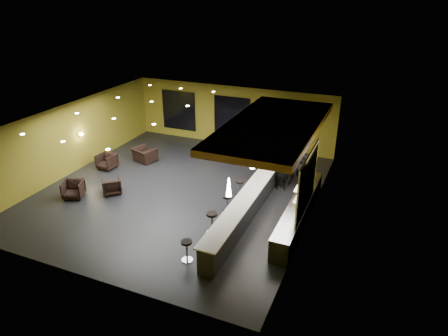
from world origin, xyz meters
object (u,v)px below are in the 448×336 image
at_px(bar_counter, 247,207).
at_px(pendant_1, 253,160).
at_px(pendant_2, 271,140).
at_px(bar_stool_3, 240,186).
at_px(bar_stool_2, 227,202).
at_px(armchair_b, 112,185).
at_px(bar_stool_1, 212,220).
at_px(staff_c, 303,172).
at_px(armchair_a, 73,189).
at_px(bar_stool_0, 187,248).
at_px(pendant_0, 229,187).
at_px(armchair_c, 107,161).
at_px(prep_counter, 299,212).
at_px(staff_a, 282,172).
at_px(staff_b, 298,169).
at_px(armchair_d, 144,155).
at_px(bar_stool_4, 255,171).
at_px(column, 280,141).

xyz_separation_m(bar_counter, pendant_1, (0.00, 0.50, 1.85)).
relative_size(pendant_2, bar_stool_3, 0.95).
bearing_deg(bar_stool_2, armchair_b, -174.77).
bearing_deg(bar_stool_1, bar_stool_3, 91.57).
height_order(staff_c, bar_stool_1, staff_c).
distance_m(pendant_1, armchair_a, 8.19).
bearing_deg(bar_stool_1, bar_stool_0, -92.65).
bearing_deg(pendant_2, pendant_0, -90.00).
distance_m(bar_counter, staff_c, 3.69).
distance_m(pendant_2, bar_stool_0, 6.78).
bearing_deg(bar_stool_3, armchair_c, 179.30).
bearing_deg(prep_counter, bar_stool_0, -126.65).
bearing_deg(bar_stool_3, pendant_0, -75.43).
distance_m(staff_a, staff_b, 0.87).
height_order(bar_counter, staff_b, staff_b).
distance_m(armchair_b, bar_stool_2, 5.51).
bearing_deg(pendant_0, bar_stool_3, 104.57).
height_order(staff_b, armchair_c, staff_b).
xyz_separation_m(pendant_0, staff_a, (0.63, 4.97, -1.46)).
xyz_separation_m(staff_c, armchair_d, (-8.58, -0.04, -0.53)).
relative_size(staff_b, bar_stool_2, 2.30).
bearing_deg(armchair_a, bar_stool_0, -40.29).
relative_size(prep_counter, bar_stool_4, 7.90).
distance_m(column, bar_stool_4, 1.91).
xyz_separation_m(pendant_2, armchair_a, (-7.73, -4.39, -1.95)).
distance_m(staff_a, bar_stool_0, 6.63).
height_order(staff_b, armchair_a, staff_b).
xyz_separation_m(prep_counter, armchair_a, (-9.73, -1.89, -0.03)).
relative_size(pendant_0, bar_stool_4, 0.92).
xyz_separation_m(column, bar_stool_3, (-0.95, -2.96, -1.28)).
xyz_separation_m(bar_counter, bar_stool_1, (-0.86, -1.57, 0.05)).
height_order(armchair_a, bar_stool_3, armchair_a).
height_order(staff_c, bar_stool_2, staff_c).
bearing_deg(bar_counter, armchair_d, 154.97).
height_order(armchair_c, bar_stool_4, armchair_c).
bearing_deg(bar_stool_4, bar_stool_3, -94.01).
xyz_separation_m(prep_counter, armchair_d, (-9.06, 2.80, -0.05)).
bearing_deg(bar_stool_4, bar_counter, -76.55).
distance_m(pendant_1, armchair_b, 6.77).
xyz_separation_m(bar_counter, armchair_a, (-7.73, -1.39, -0.10)).
xyz_separation_m(bar_stool_1, bar_stool_4, (0.04, 5.00, -0.07)).
relative_size(pendant_0, staff_a, 0.40).
bearing_deg(bar_stool_3, column, 72.28).
distance_m(bar_counter, prep_counter, 2.06).
bearing_deg(staff_a, bar_stool_0, -121.31).
distance_m(prep_counter, pendant_1, 2.77).
relative_size(bar_stool_0, bar_stool_1, 0.92).
bearing_deg(armchair_b, bar_stool_1, 125.87).
height_order(armchair_c, bar_stool_3, armchair_c).
bearing_deg(armchair_b, staff_a, 163.37).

